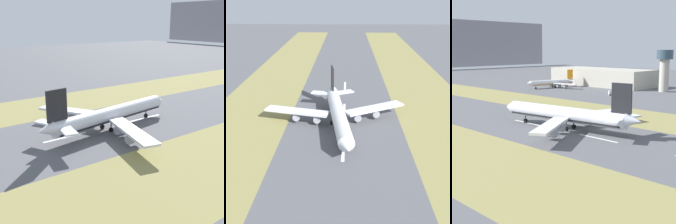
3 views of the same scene
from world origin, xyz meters
TOP-DOWN VIEW (x-y plane):
  - ground_plane at (0.00, 0.00)m, footprint 800.00×800.00m
  - grass_median_west at (-45.00, 0.00)m, footprint 40.00×600.00m
  - grass_median_east at (45.00, 0.00)m, footprint 40.00×600.00m
  - centreline_dash_near at (0.00, -56.46)m, footprint 1.20×18.00m
  - centreline_dash_mid at (0.00, -16.46)m, footprint 1.20×18.00m
  - centreline_dash_far at (0.00, 23.54)m, footprint 1.20×18.00m
  - airplane_main_jet at (2.77, 1.65)m, footprint 63.55×67.13m

SIDE VIEW (x-z plane):
  - ground_plane at x=0.00m, z-range 0.00..0.00m
  - grass_median_west at x=-45.00m, z-range 0.00..0.01m
  - grass_median_east at x=45.00m, z-range 0.00..0.01m
  - centreline_dash_near at x=0.00m, z-range 0.00..0.01m
  - centreline_dash_mid at x=0.00m, z-range 0.00..0.01m
  - centreline_dash_far at x=0.00m, z-range 0.00..0.01m
  - airplane_main_jet at x=2.77m, z-range -4.08..16.12m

